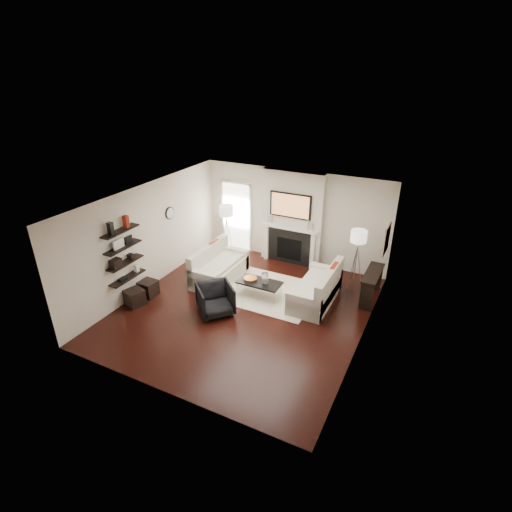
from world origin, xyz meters
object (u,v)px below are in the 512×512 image
at_px(coffee_table, 259,282).
at_px(ottoman_near, 148,288).
at_px(armchair, 215,298).
at_px(lamp_left_shade, 226,211).
at_px(loveseat_right_base, 315,294).
at_px(loveseat_left_base, 220,272).
at_px(lamp_right_shade, 359,236).

relative_size(coffee_table, ottoman_near, 2.75).
bearing_deg(armchair, ottoman_near, 135.09).
bearing_deg(lamp_left_shade, coffee_table, -41.58).
relative_size(loveseat_right_base, coffee_table, 1.64).
relative_size(loveseat_right_base, ottoman_near, 4.50).
distance_m(loveseat_right_base, coffee_table, 1.40).
bearing_deg(loveseat_right_base, coffee_table, -162.71).
relative_size(lamp_left_shade, ottoman_near, 1.00).
bearing_deg(ottoman_near, loveseat_right_base, 22.78).
height_order(coffee_table, armchair, armchair).
distance_m(armchair, ottoman_near, 1.95).
bearing_deg(armchair, lamp_left_shade, 67.42).
distance_m(coffee_table, lamp_left_shade, 2.76).
height_order(armchair, ottoman_near, armchair).
xyz_separation_m(loveseat_right_base, ottoman_near, (-3.85, -1.62, -0.01)).
bearing_deg(ottoman_near, loveseat_left_base, 52.34).
distance_m(lamp_left_shade, ottoman_near, 3.21).
height_order(loveseat_left_base, coffee_table, same).
bearing_deg(ottoman_near, lamp_right_shade, 31.04).
bearing_deg(lamp_left_shade, ottoman_near, -102.09).
height_order(loveseat_left_base, loveseat_right_base, same).
relative_size(loveseat_left_base, coffee_table, 1.64).
xyz_separation_m(lamp_left_shade, lamp_right_shade, (3.90, -0.18, 0.00)).
bearing_deg(armchair, loveseat_left_base, 70.29).
xyz_separation_m(loveseat_left_base, ottoman_near, (-1.17, -1.52, -0.01)).
height_order(armchair, lamp_left_shade, lamp_left_shade).
bearing_deg(coffee_table, armchair, -118.06).
relative_size(armchair, lamp_left_shade, 1.98).
xyz_separation_m(coffee_table, lamp_right_shade, (1.99, 1.52, 1.05)).
height_order(lamp_left_shade, lamp_right_shade, same).
height_order(lamp_left_shade, ottoman_near, lamp_left_shade).
xyz_separation_m(coffee_table, armchair, (-0.59, -1.11, -0.00)).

